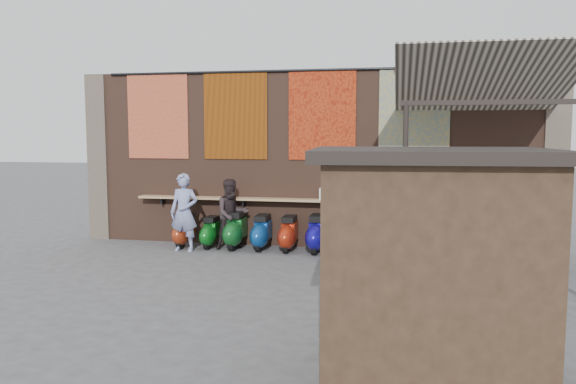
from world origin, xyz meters
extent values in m
plane|color=#474749|center=(0.00, 0.00, 0.00)|extent=(70.00, 70.00, 0.00)
cube|color=brown|center=(0.00, 2.70, 2.00)|extent=(10.00, 0.40, 4.00)
cube|color=#4C4238|center=(-5.20, 2.70, 2.00)|extent=(0.50, 0.50, 4.00)
cube|color=#4C4238|center=(5.20, 2.70, 2.00)|extent=(0.50, 0.50, 4.00)
cube|color=#9E7A51|center=(0.00, 2.33, 1.10)|extent=(8.00, 0.32, 0.05)
cube|color=white|center=(0.61, 2.30, 1.26)|extent=(0.62, 0.33, 0.27)
cube|color=maroon|center=(-3.60, 2.48, 3.00)|extent=(1.50, 0.02, 2.00)
cube|color=#BA520A|center=(-1.70, 2.48, 3.00)|extent=(1.50, 0.02, 2.00)
cube|color=#AE3A15|center=(0.30, 2.48, 3.00)|extent=(1.50, 0.02, 2.00)
cube|color=#295F99|center=(2.30, 2.48, 3.00)|extent=(1.50, 0.02, 2.00)
cylinder|color=black|center=(0.00, 2.47, 3.98)|extent=(9.50, 0.06, 0.06)
imported|color=#8088BA|center=(-2.62, 1.56, 0.86)|extent=(0.63, 0.42, 1.72)
imported|color=#292022|center=(-1.66, 2.00, 0.79)|extent=(0.97, 0.92, 1.57)
imported|color=black|center=(2.31, 0.15, 0.81)|extent=(1.00, 0.55, 1.61)
imported|color=#4C4C50|center=(4.32, 0.27, 0.80)|extent=(1.05, 0.63, 1.59)
imported|color=#7A694D|center=(3.10, 1.07, 0.87)|extent=(0.96, 1.01, 1.74)
cube|color=black|center=(2.34, -4.15, 1.16)|extent=(2.25, 1.75, 2.32)
cube|color=black|center=(2.34, -4.15, 2.38)|extent=(2.52, 2.01, 0.12)
cube|color=gold|center=(2.28, -3.32, 1.68)|extent=(1.20, 0.12, 0.50)
cube|color=#473321|center=(2.28, -3.32, 0.85)|extent=(1.78, 0.22, 0.06)
cube|color=beige|center=(3.50, 0.90, 3.55)|extent=(3.20, 3.28, 0.97)
cube|color=#33261C|center=(3.50, 2.49, 3.95)|extent=(3.30, 0.08, 0.12)
cube|color=black|center=(3.50, -0.60, 3.08)|extent=(3.00, 0.08, 0.08)
cylinder|color=black|center=(2.10, -0.60, 1.55)|extent=(0.09, 0.09, 3.10)
camera|label=1|loc=(2.01, -9.98, 2.60)|focal=35.00mm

